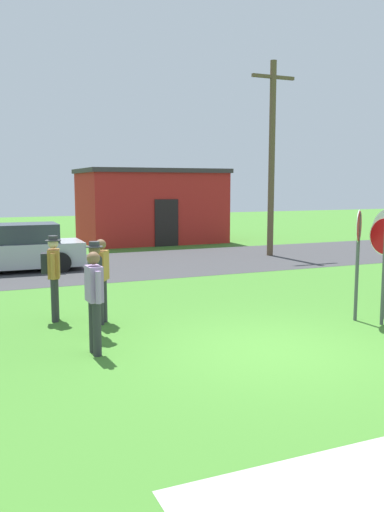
% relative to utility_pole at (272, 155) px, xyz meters
% --- Properties ---
extents(ground_plane, '(80.00, 80.00, 0.00)m').
position_rel_utility_pole_xyz_m(ground_plane, '(-6.32, -10.42, -3.85)').
color(ground_plane, '#3D7528').
extents(street_asphalt, '(60.00, 6.40, 0.01)m').
position_rel_utility_pole_xyz_m(street_asphalt, '(-6.32, -0.15, -3.85)').
color(street_asphalt, '#38383A').
rests_on(street_asphalt, ground).
extents(building_background, '(6.61, 4.64, 3.48)m').
position_rel_utility_pole_xyz_m(building_background, '(-2.63, 6.75, -2.11)').
color(building_background, '#B2231E').
rests_on(building_background, ground).
extents(utility_pole, '(1.80, 0.24, 7.35)m').
position_rel_utility_pole_xyz_m(utility_pole, '(0.00, 0.00, 0.00)').
color(utility_pole, brown).
rests_on(utility_pole, ground).
extents(parked_car_on_street, '(4.33, 2.07, 1.51)m').
position_rel_utility_pole_xyz_m(parked_car_on_street, '(-9.47, -0.02, -3.17)').
color(parked_car_on_street, '#A5A8AD').
rests_on(parked_car_on_street, ground).
extents(stop_sign_rear_left, '(0.49, 0.45, 2.26)m').
position_rel_utility_pole_xyz_m(stop_sign_rear_left, '(-3.69, -9.37, -2.34)').
color(stop_sign_rear_left, '#474C4C').
rests_on(stop_sign_rear_left, ground).
extents(person_holding_notes, '(0.32, 0.57, 1.74)m').
position_rel_utility_pole_xyz_m(person_holding_notes, '(-8.80, -8.36, -2.87)').
color(person_holding_notes, '#7A6B56').
rests_on(person_holding_notes, ground).
extents(person_on_left, '(0.42, 0.56, 1.74)m').
position_rel_utility_pole_xyz_m(person_on_left, '(-9.34, -6.97, -2.84)').
color(person_on_left, '#2D2D33').
rests_on(person_on_left, ground).
extents(person_in_blue, '(0.38, 0.50, 1.69)m').
position_rel_utility_pole_xyz_m(person_in_blue, '(-8.50, -7.56, -2.90)').
color(person_in_blue, '#2D2D33').
rests_on(person_in_blue, ground).
extents(person_in_dark_shirt, '(0.24, 0.57, 1.69)m').
position_rel_utility_pole_xyz_m(person_in_dark_shirt, '(-9.07, -9.44, -2.90)').
color(person_in_dark_shirt, '#2D2D33').
rests_on(person_in_dark_shirt, ground).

